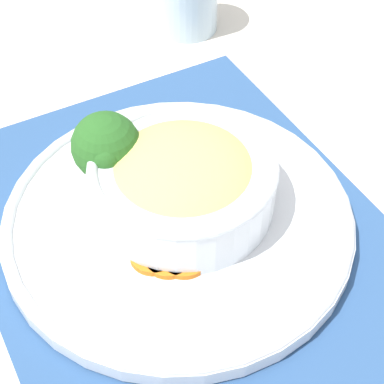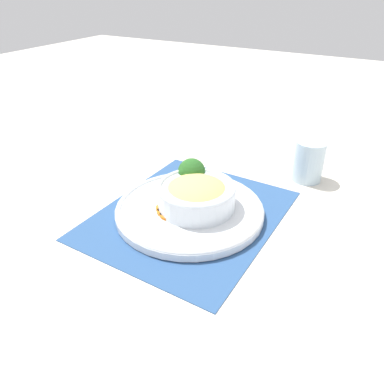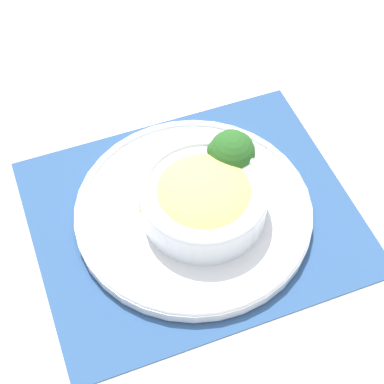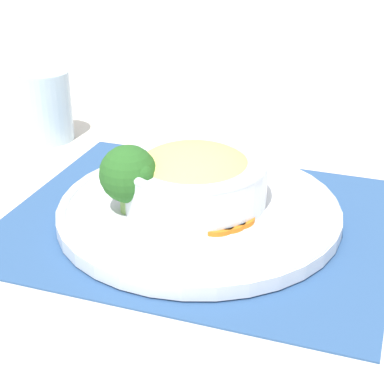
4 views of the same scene
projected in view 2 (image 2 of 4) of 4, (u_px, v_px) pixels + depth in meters
name	position (u px, v px, depth m)	size (l,w,h in m)	color
ground_plane	(190.00, 215.00, 0.83)	(4.00, 4.00, 0.00)	beige
placemat	(190.00, 214.00, 0.83)	(0.45, 0.38, 0.00)	#2D5184
plate	(190.00, 209.00, 0.82)	(0.32, 0.32, 0.02)	silver
bowl	(196.00, 194.00, 0.80)	(0.17, 0.17, 0.06)	silver
broccoli_floret	(191.00, 172.00, 0.86)	(0.06, 0.06, 0.08)	#759E51
carrot_slice_near	(166.00, 208.00, 0.81)	(0.04, 0.04, 0.01)	orange
carrot_slice_middle	(167.00, 211.00, 0.80)	(0.04, 0.04, 0.01)	orange
carrot_slice_far	(170.00, 214.00, 0.79)	(0.04, 0.04, 0.01)	orange
water_glass	(308.00, 163.00, 0.95)	(0.08, 0.08, 0.10)	silver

